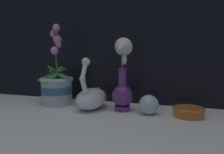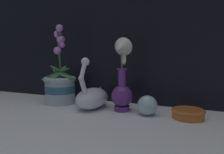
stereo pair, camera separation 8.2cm
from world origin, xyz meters
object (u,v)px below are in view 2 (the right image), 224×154
orchid_potted_plant (60,85)px  blue_vase (121,80)px  glass_sphere (147,105)px  amber_dish (188,113)px  swan_figurine (92,97)px

orchid_potted_plant → blue_vase: bearing=-4.4°
glass_sphere → amber_dish: 0.15m
orchid_potted_plant → amber_dish: (0.58, -0.03, -0.07)m
swan_figurine → amber_dish: size_ratio=1.83×
swan_figurine → amber_dish: bearing=0.3°
orchid_potted_plant → glass_sphere: bearing=-5.6°
orchid_potted_plant → blue_vase: 0.32m
swan_figurine → blue_vase: (0.13, 0.00, 0.08)m
blue_vase → glass_sphere: 0.15m
orchid_potted_plant → amber_dish: bearing=-2.6°
blue_vase → amber_dish: size_ratio=2.50×
blue_vase → amber_dish: (0.26, -0.00, -0.11)m
amber_dish → glass_sphere: bearing=-173.6°
swan_figurine → glass_sphere: size_ratio=2.86×
swan_figurine → amber_dish: swan_figurine is taller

